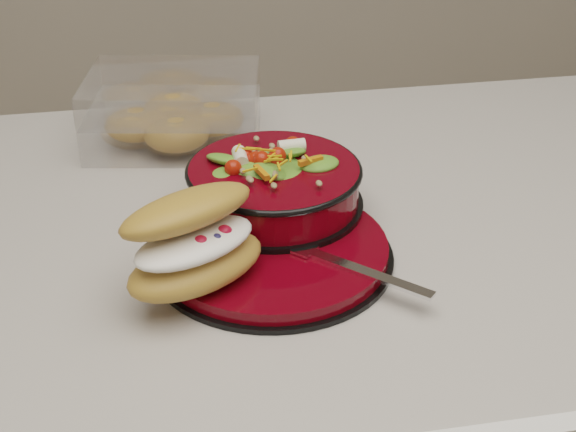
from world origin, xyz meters
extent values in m
cube|color=#BCB7AD|center=(0.00, 0.00, 0.88)|extent=(1.24, 0.74, 0.04)
cylinder|color=black|center=(-0.25, -0.08, 0.90)|extent=(0.26, 0.26, 0.01)
cylinder|color=#57020A|center=(-0.25, -0.08, 0.91)|extent=(0.25, 0.25, 0.01)
torus|color=black|center=(-0.24, -0.09, 0.92)|extent=(0.14, 0.14, 0.01)
cylinder|color=black|center=(-0.23, 0.00, 0.92)|extent=(0.20, 0.20, 0.01)
cylinder|color=#57020A|center=(-0.23, 0.00, 0.95)|extent=(0.19, 0.19, 0.04)
torus|color=black|center=(-0.23, 0.00, 0.97)|extent=(0.20, 0.20, 0.01)
ellipsoid|color=#417721|center=(-0.23, 0.00, 0.96)|extent=(0.16, 0.16, 0.07)
sphere|color=red|center=(-0.19, 0.00, 1.00)|extent=(0.02, 0.02, 0.02)
sphere|color=red|center=(-0.21, 0.03, 1.00)|extent=(0.02, 0.02, 0.02)
sphere|color=red|center=(-0.24, 0.04, 1.00)|extent=(0.02, 0.02, 0.02)
sphere|color=red|center=(-0.27, 0.02, 1.00)|extent=(0.02, 0.02, 0.02)
sphere|color=red|center=(-0.27, -0.02, 1.00)|extent=(0.02, 0.02, 0.02)
sphere|color=red|center=(-0.24, -0.04, 1.00)|extent=(0.02, 0.02, 0.02)
sphere|color=red|center=(-0.21, -0.03, 1.00)|extent=(0.02, 0.02, 0.02)
cylinder|color=silver|center=(-0.21, 0.04, 1.00)|extent=(0.03, 0.03, 0.02)
cylinder|color=silver|center=(-0.27, 0.02, 1.00)|extent=(0.03, 0.03, 0.02)
cube|color=orange|center=(-0.25, -0.03, 1.00)|extent=(0.03, 0.03, 0.01)
cube|color=orange|center=(-0.19, -0.01, 1.00)|extent=(0.03, 0.02, 0.01)
ellipsoid|color=#C68D3C|center=(-0.33, -0.14, 0.94)|extent=(0.17, 0.14, 0.04)
ellipsoid|color=white|center=(-0.33, -0.14, 0.97)|extent=(0.15, 0.12, 0.02)
ellipsoid|color=#C68D3C|center=(-0.33, -0.12, 0.99)|extent=(0.16, 0.13, 0.04)
sphere|color=red|center=(-0.36, -0.14, 0.97)|extent=(0.02, 0.02, 0.02)
sphere|color=red|center=(-0.33, -0.15, 0.97)|extent=(0.02, 0.02, 0.02)
sphere|color=red|center=(-0.30, -0.13, 0.97)|extent=(0.02, 0.02, 0.02)
sphere|color=#191947|center=(-0.34, -0.13, 0.97)|extent=(0.01, 0.01, 0.01)
sphere|color=#191947|center=(-0.32, -0.13, 0.97)|extent=(0.01, 0.01, 0.01)
sphere|color=#191947|center=(-0.33, -0.14, 0.97)|extent=(0.01, 0.01, 0.01)
sphere|color=#191947|center=(-0.31, -0.14, 0.97)|extent=(0.01, 0.01, 0.01)
cube|color=silver|center=(-0.16, -0.15, 0.92)|extent=(0.11, 0.11, 0.00)
cube|color=silver|center=(-0.23, -0.09, 0.92)|extent=(0.05, 0.05, 0.00)
cube|color=white|center=(-0.33, 0.24, 0.93)|extent=(0.25, 0.20, 0.05)
cube|color=white|center=(-0.33, 0.24, 0.97)|extent=(0.25, 0.20, 0.04)
ellipsoid|color=#C68D3C|center=(-0.39, 0.24, 0.93)|extent=(0.09, 0.07, 0.04)
ellipsoid|color=#C68D3C|center=(-0.28, 0.24, 0.93)|extent=(0.09, 0.07, 0.04)
ellipsoid|color=#C68D3C|center=(-0.33, 0.28, 0.93)|extent=(0.09, 0.07, 0.04)
ellipsoid|color=#C68D3C|center=(-0.33, 0.19, 0.93)|extent=(0.09, 0.07, 0.04)
camera|label=1|loc=(-0.36, -0.79, 1.38)|focal=50.00mm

